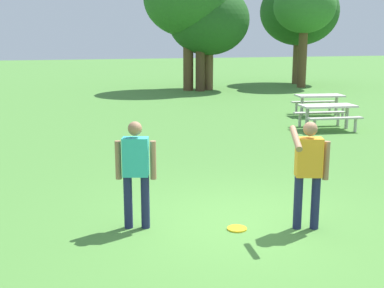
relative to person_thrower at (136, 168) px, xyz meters
The scene contains 10 objects.
ground_plane 1.85m from the person_thrower, 10.80° to the right, with size 120.00×120.00×0.00m, color #4C8438.
person_thrower is the anchor object (origin of this frame).
person_catcher 2.56m from the person_thrower, 18.18° to the right, with size 0.75×0.63×1.64m.
frisbee 1.78m from the person_thrower, 19.97° to the right, with size 0.30×0.30×0.03m, color yellow.
picnic_table_near 9.76m from the person_thrower, 41.42° to the left, with size 1.87×1.63×0.77m.
picnic_table_far 12.41m from the person_thrower, 46.35° to the left, with size 1.91×1.68×0.77m.
tree_far_right 20.07m from the person_thrower, 69.10° to the left, with size 3.32×3.32×5.97m.
tree_slender_mid 20.62m from the person_thrower, 67.95° to the left, with size 4.38×4.38×5.60m.
tree_back_left 23.12m from the person_thrower, 54.60° to the left, with size 3.47×3.47×5.99m.
tree_back_right 25.43m from the person_thrower, 55.83° to the left, with size 4.75×4.75×6.37m.
Camera 1 is at (-2.89, -6.81, 2.84)m, focal length 46.81 mm.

